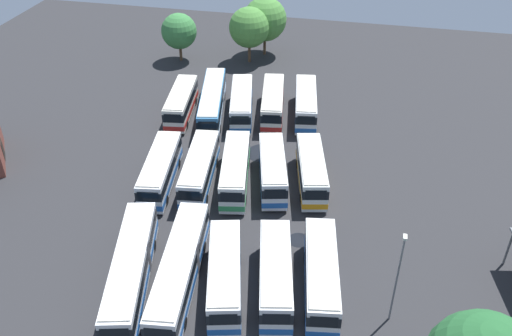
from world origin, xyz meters
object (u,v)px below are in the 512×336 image
object	(u,v)px
bus_row0_slot2	(241,103)
bus_row1_slot3	(273,170)
bus_row1_slot4	(311,170)
bus_row2_slot1	(180,269)
tree_northeast	(265,19)
lamp_post_by_building	(397,276)
bus_row2_slot4	(321,275)
bus_row2_slot3	(275,274)
tree_north_edge	(249,27)
bus_row0_slot1	(212,102)
bus_row1_slot0	(160,170)
bus_row2_slot2	(225,275)
bus_row2_slot0	(131,269)
bus_row1_slot1	(200,169)
tree_northwest	(179,31)
bus_row0_slot3	(273,103)
bus_row1_slot2	(235,170)
bus_row0_slot0	(181,103)
bus_row0_slot4	(306,104)

from	to	relation	value
bus_row0_slot2	bus_row1_slot3	xyz separation A→B (m)	(13.94, 6.83, -0.00)
bus_row1_slot4	bus_row2_slot1	world-z (taller)	same
bus_row1_slot4	tree_northeast	world-z (taller)	tree_northeast
lamp_post_by_building	bus_row2_slot4	bearing A→B (deg)	-107.39
bus_row2_slot1	bus_row2_slot3	bearing A→B (deg)	98.30
bus_row0_slot2	tree_north_edge	distance (m)	18.10
bus_row0_slot1	bus_row2_slot3	world-z (taller)	same
bus_row1_slot0	bus_row2_slot2	size ratio (longest dim) A/B	1.04
bus_row2_slot0	bus_row2_slot3	xyz separation A→B (m)	(-2.01, 11.96, -0.00)
bus_row0_slot1	bus_row2_slot3	size ratio (longest dim) A/B	1.35
bus_row1_slot1	tree_northwest	size ratio (longest dim) A/B	1.53
bus_row0_slot3	bus_row2_slot3	distance (m)	30.72
bus_row0_slot2	bus_row2_slot4	distance (m)	31.39
bus_row0_slot3	tree_northeast	world-z (taller)	tree_northeast
bus_row1_slot2	bus_row2_slot0	bearing A→B (deg)	-16.77
lamp_post_by_building	bus_row1_slot4	bearing A→B (deg)	-152.63
bus_row1_slot4	tree_northeast	size ratio (longest dim) A/B	1.16
bus_row1_slot2	bus_row2_slot1	bearing A→B (deg)	-3.33
bus_row2_slot3	tree_north_edge	bearing A→B (deg)	-164.25
bus_row0_slot3	bus_row2_slot3	bearing A→B (deg)	11.60
bus_row0_slot0	bus_row2_slot1	world-z (taller)	same
bus_row1_slot4	tree_north_edge	bearing A→B (deg)	-155.56
bus_row0_slot3	tree_northwest	xyz separation A→B (m)	(-14.55, -17.55, 2.85)
bus_row0_slot2	bus_row2_slot3	size ratio (longest dim) A/B	1.04
bus_row0_slot4	bus_row1_slot1	world-z (taller)	same
bus_row2_slot1	tree_north_edge	world-z (taller)	tree_north_edge
bus_row0_slot4	tree_northeast	size ratio (longest dim) A/B	1.22
bus_row2_slot3	bus_row2_slot4	size ratio (longest dim) A/B	0.96
bus_row0_slot1	bus_row0_slot2	distance (m)	3.81
bus_row1_slot2	lamp_post_by_building	distance (m)	22.72
bus_row0_slot0	bus_row0_slot3	distance (m)	11.81
bus_row0_slot0	bus_row1_slot3	world-z (taller)	same
bus_row0_slot0	bus_row1_slot4	distance (m)	21.84
bus_row0_slot3	tree_northeast	xyz separation A→B (m)	(-19.77, -5.21, 3.87)
bus_row1_slot0	bus_row2_slot3	size ratio (longest dim) A/B	1.04
bus_row1_slot0	bus_row2_slot0	bearing A→B (deg)	11.26
bus_row0_slot3	bus_row1_slot2	xyz separation A→B (m)	(15.92, -0.91, 0.00)
bus_row1_slot0	bus_row1_slot3	xyz separation A→B (m)	(-2.65, 11.61, -0.00)
bus_row2_slot2	tree_north_edge	distance (m)	48.40
bus_row1_slot4	bus_row2_slot3	bearing A→B (deg)	-2.94
bus_row1_slot0	tree_northwest	bearing A→B (deg)	-164.58
tree_north_edge	bus_row2_slot3	bearing A→B (deg)	15.75
bus_row1_slot2	tree_northeast	world-z (taller)	tree_northeast
lamp_post_by_building	tree_northwest	bearing A→B (deg)	-143.93
bus_row1_slot2	bus_row1_slot3	bearing A→B (deg)	103.11
bus_row0_slot4	bus_row1_slot1	distance (m)	19.35
bus_row0_slot2	bus_row2_slot1	xyz separation A→B (m)	(30.17, 2.08, 0.00)
bus_row0_slot0	bus_row0_slot1	world-z (taller)	same
bus_row0_slot4	bus_row0_slot0	bearing A→B (deg)	-78.23
bus_row0_slot3	bus_row1_slot0	size ratio (longest dim) A/B	0.99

